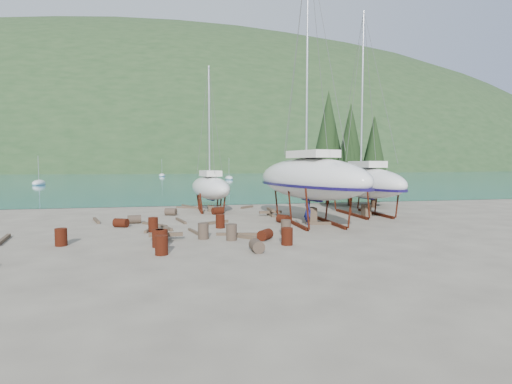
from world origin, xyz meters
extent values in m
plane|color=#645C4F|center=(0.00, 0.00, 0.00)|extent=(600.00, 600.00, 0.00)
plane|color=#185E78|center=(0.00, 315.00, 0.01)|extent=(700.00, 700.00, 0.00)
ellipsoid|color=#1E361B|center=(0.00, 320.00, 0.00)|extent=(800.00, 360.00, 110.00)
cube|color=beige|center=(-60.00, 190.00, 2.00)|extent=(6.00, 5.00, 4.00)
cube|color=#A54C2D|center=(-60.00, 190.00, 4.80)|extent=(6.60, 5.60, 1.60)
cube|color=beige|center=(-20.00, 190.00, 2.00)|extent=(6.00, 5.00, 4.00)
cube|color=#A54C2D|center=(-20.00, 190.00, 4.80)|extent=(6.60, 5.60, 1.60)
cube|color=beige|center=(30.00, 190.00, 2.00)|extent=(6.00, 5.00, 4.00)
cube|color=#A54C2D|center=(30.00, 190.00, 4.80)|extent=(6.60, 5.60, 1.60)
cylinder|color=black|center=(12.50, 12.00, 0.80)|extent=(0.36, 0.36, 1.60)
cone|color=black|center=(12.50, 12.00, 5.80)|extent=(3.60, 3.60, 8.40)
cylinder|color=black|center=(14.00, 10.00, 0.68)|extent=(0.36, 0.36, 1.36)
cone|color=black|center=(14.00, 10.00, 4.93)|extent=(3.06, 3.06, 7.14)
cylinder|color=black|center=(11.00, 14.00, 0.92)|extent=(0.36, 0.36, 1.84)
cone|color=black|center=(11.00, 14.00, 6.67)|extent=(4.14, 4.14, 9.66)
cylinder|color=black|center=(15.50, 13.00, 0.72)|extent=(0.36, 0.36, 1.44)
cone|color=black|center=(15.50, 13.00, 5.22)|extent=(3.24, 3.24, 7.56)
ellipsoid|color=silver|center=(-30.00, 60.00, 0.38)|extent=(2.00, 5.00, 1.40)
cylinder|color=silver|center=(-30.00, 60.00, 3.23)|extent=(0.08, 0.08, 5.00)
ellipsoid|color=silver|center=(10.00, 80.00, 0.38)|extent=(2.00, 5.00, 1.40)
cylinder|color=silver|center=(10.00, 80.00, 3.23)|extent=(0.08, 0.08, 5.00)
ellipsoid|color=silver|center=(-8.00, 110.00, 0.38)|extent=(2.00, 5.00, 1.40)
cylinder|color=silver|center=(-8.00, 110.00, 3.23)|extent=(0.08, 0.08, 5.00)
ellipsoid|color=silver|center=(4.75, 1.92, 3.07)|extent=(6.50, 12.79, 2.87)
cube|color=#130C3C|center=(4.75, 1.31, 2.09)|extent=(0.79, 2.20, 1.00)
cube|color=silver|center=(4.75, 1.31, 4.75)|extent=(2.82, 4.06, 0.50)
cylinder|color=silver|center=(4.75, 2.54, 11.98)|extent=(0.14, 0.14, 14.74)
cube|color=#53150E|center=(3.50, 1.92, 0.10)|extent=(0.18, 6.76, 0.20)
cube|color=#53150E|center=(6.01, 1.92, 0.10)|extent=(0.18, 6.76, 0.20)
cube|color=brown|center=(4.75, 1.31, 0.57)|extent=(0.50, 0.80, 1.14)
ellipsoid|color=silver|center=(10.47, 5.10, 2.61)|extent=(3.87, 10.46, 2.42)
cube|color=#130C3C|center=(10.47, 4.59, 1.85)|extent=(0.41, 1.86, 1.00)
cube|color=silver|center=(10.47, 4.59, 4.07)|extent=(1.90, 3.20, 0.50)
cylinder|color=silver|center=(10.47, 5.61, 10.06)|extent=(0.14, 0.14, 12.29)
cube|color=#53150E|center=(9.42, 5.10, 0.10)|extent=(0.18, 5.63, 0.20)
cube|color=#53150E|center=(11.51, 5.10, 0.10)|extent=(0.18, 5.63, 0.20)
cube|color=brown|center=(10.47, 4.59, 0.45)|extent=(0.50, 0.80, 0.90)
ellipsoid|color=silver|center=(-1.30, 10.54, 2.02)|extent=(4.04, 8.21, 2.02)
cube|color=#130C3C|center=(-1.30, 10.14, 1.46)|extent=(0.54, 1.44, 1.00)
cube|color=silver|center=(-1.30, 10.14, 3.29)|extent=(1.82, 2.59, 0.50)
cylinder|color=silver|center=(-1.30, 10.93, 7.86)|extent=(0.14, 0.14, 9.44)
cube|color=#53150E|center=(-2.17, 10.54, 0.10)|extent=(0.18, 4.33, 0.20)
cube|color=#53150E|center=(-0.44, 10.54, 0.10)|extent=(0.18, 4.33, 0.20)
cube|color=brown|center=(-1.30, 10.14, 0.26)|extent=(0.50, 0.80, 0.51)
imported|color=navy|center=(4.35, 0.98, 0.96)|extent=(0.49, 0.72, 1.91)
cylinder|color=#53150E|center=(-10.00, -3.06, 0.44)|extent=(0.58, 0.58, 0.88)
cylinder|color=#2D2823|center=(-0.71, -6.44, 0.29)|extent=(0.61, 0.90, 0.58)
cylinder|color=#53150E|center=(-7.82, 2.49, 0.29)|extent=(1.04, 0.90, 0.58)
cylinder|color=#53150E|center=(-5.03, -6.13, 0.44)|extent=(0.58, 0.58, 0.88)
cylinder|color=#53150E|center=(-0.96, 7.87, 0.29)|extent=(1.03, 0.86, 0.58)
cylinder|color=#2D2823|center=(-1.45, -3.37, 0.44)|extent=(0.58, 0.58, 0.88)
cylinder|color=#53150E|center=(2.98, 2.14, 0.29)|extent=(0.94, 1.05, 0.58)
cylinder|color=#53150E|center=(1.13, -5.16, 0.44)|extent=(0.58, 0.58, 0.88)
cylinder|color=#53150E|center=(-5.69, 0.25, 0.44)|extent=(0.58, 0.58, 0.88)
cylinder|color=#2D2823|center=(-4.69, 7.98, 0.29)|extent=(1.03, 0.87, 0.58)
cylinder|color=#53150E|center=(-5.06, -4.46, 0.44)|extent=(0.58, 0.58, 0.88)
cylinder|color=#2D2823|center=(-0.63, 9.03, 0.29)|extent=(0.64, 0.92, 0.58)
cylinder|color=#53150E|center=(0.33, -3.67, 0.29)|extent=(1.01, 1.05, 0.58)
cylinder|color=#53150E|center=(-5.24, -4.36, 0.44)|extent=(0.58, 0.58, 0.88)
cylinder|color=#53150E|center=(-1.56, 0.88, 0.44)|extent=(0.58, 0.58, 0.88)
cylinder|color=#2D2823|center=(-7.12, 4.04, 0.29)|extent=(0.96, 0.71, 0.58)
cylinder|color=#2D2823|center=(-2.90, -2.68, 0.44)|extent=(0.58, 0.58, 0.88)
cylinder|color=#2D2823|center=(1.85, -2.42, 0.44)|extent=(0.58, 0.58, 0.88)
cube|color=brown|center=(-3.12, 12.87, 0.07)|extent=(2.25, 1.17, 0.14)
cube|color=brown|center=(5.11, 0.90, 0.10)|extent=(1.74, 0.44, 0.19)
cube|color=brown|center=(-9.85, 5.46, 0.09)|extent=(0.89, 2.39, 0.19)
cube|color=brown|center=(-3.16, -1.14, 0.07)|extent=(0.92, 3.12, 0.15)
cube|color=brown|center=(-4.94, 1.22, 0.09)|extent=(0.84, 2.18, 0.17)
cube|color=brown|center=(-0.94, -2.02, 0.08)|extent=(2.35, 0.65, 0.16)
cube|color=brown|center=(2.24, 12.01, 0.10)|extent=(1.39, 1.27, 0.19)
cube|color=brown|center=(-0.51, -3.14, 0.09)|extent=(1.13, 1.15, 0.17)
cube|color=brown|center=(-1.64, 2.76, 0.09)|extent=(1.86, 1.16, 0.19)
cube|color=brown|center=(-3.03, 14.00, 0.08)|extent=(1.33, 2.44, 0.15)
cube|color=brown|center=(-3.98, 4.18, 0.08)|extent=(0.73, 2.52, 0.16)
cube|color=brown|center=(-5.72, 2.79, 0.08)|extent=(1.74, 2.10, 0.15)
cube|color=brown|center=(-5.84, 0.68, 0.08)|extent=(0.72, 1.90, 0.17)
cube|color=brown|center=(-13.31, -1.26, 0.09)|extent=(0.70, 2.99, 0.18)
cube|color=brown|center=(-4.89, -2.58, 0.10)|extent=(0.20, 1.80, 0.20)
cube|color=brown|center=(-4.89, -2.58, 0.30)|extent=(1.80, 0.20, 0.20)
cube|color=brown|center=(-4.89, -2.58, 0.50)|extent=(0.20, 1.80, 0.20)
cube|color=brown|center=(3.03, 6.05, 0.10)|extent=(0.20, 1.80, 0.20)
cube|color=brown|center=(3.03, 6.05, 0.30)|extent=(1.80, 0.20, 0.20)
cube|color=brown|center=(3.03, 6.05, 0.50)|extent=(0.20, 1.80, 0.20)
camera|label=1|loc=(-4.48, -24.35, 4.08)|focal=28.00mm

